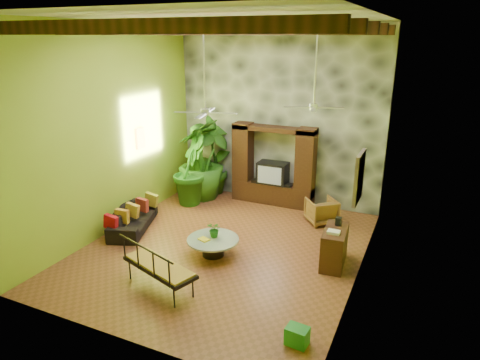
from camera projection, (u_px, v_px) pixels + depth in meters
The scene contains 23 objects.
ground at pixel (225, 248), 9.90m from camera, with size 7.00×7.00×0.00m, color brown.
ceiling at pixel (222, 17), 8.30m from camera, with size 6.00×7.00×0.02m, color silver.
back_wall at pixel (279, 116), 12.11m from camera, with size 6.00×0.02×5.00m, color #8FAC27.
left_wall at pixel (112, 130), 10.28m from camera, with size 0.02×7.00×5.00m, color #8FAC27.
right_wall at pixel (368, 158), 7.92m from camera, with size 0.02×7.00×5.00m, color #8FAC27.
stone_accent_wall at pixel (278, 116), 12.06m from camera, with size 5.98×0.10×4.98m, color #303337.
ceiling_beams at pixel (222, 29), 8.37m from camera, with size 5.95×5.36×0.22m.
entertainment_center at pixel (273, 171), 12.29m from camera, with size 2.40×0.55×2.30m.
ceiling_fan_front at pixel (205, 102), 8.54m from camera, with size 1.28×1.28×1.86m.
ceiling_fan_back at pixel (314, 97), 9.21m from camera, with size 1.28×1.28×1.86m.
wall_art_mask at pixel (140, 138), 11.25m from camera, with size 0.06×0.32×0.55m, color gold.
wall_art_painting at pixel (359, 177), 7.48m from camera, with size 0.06×0.70×0.90m, color #244B85.
sofa at pixel (133, 218), 10.80m from camera, with size 1.92×0.75×0.56m, color black.
wicker_armchair at pixel (321, 211), 11.14m from camera, with size 0.70×0.72×0.65m, color olive.
tall_plant_a at pixel (214, 155), 12.98m from camera, with size 1.29×0.87×2.44m, color #255516.
tall_plant_b at pixel (190, 170), 12.27m from camera, with size 1.12×0.90×2.03m, color #236119.
tall_plant_c at pixel (201, 159), 12.65m from camera, with size 1.34×1.34×2.39m, color #2B621A.
coffee_table at pixel (213, 245), 9.49m from camera, with size 1.15×1.15×0.40m.
centerpiece_plant at pixel (215, 229), 9.47m from camera, with size 0.33×0.28×0.36m, color #1F6119.
yellow_tray at pixel (204, 239), 9.38m from camera, with size 0.24×0.17×0.03m, color gold.
iron_bench at pixel (157, 265), 8.09m from camera, with size 1.75×1.10×0.57m.
side_console at pixel (334, 247), 9.05m from camera, with size 0.46×1.02×0.81m, color #342010.
green_bin at pixel (297, 336), 6.75m from camera, with size 0.35×0.26×0.30m, color #217F27.
Camera 1 is at (4.01, -7.93, 4.64)m, focal length 32.00 mm.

